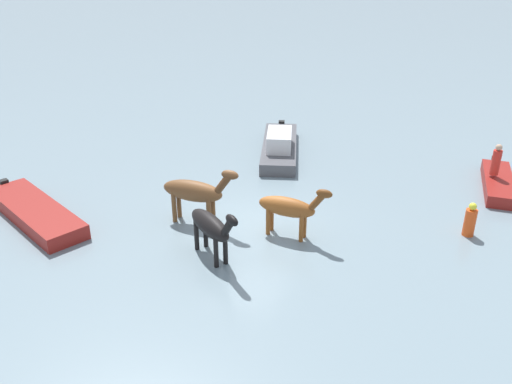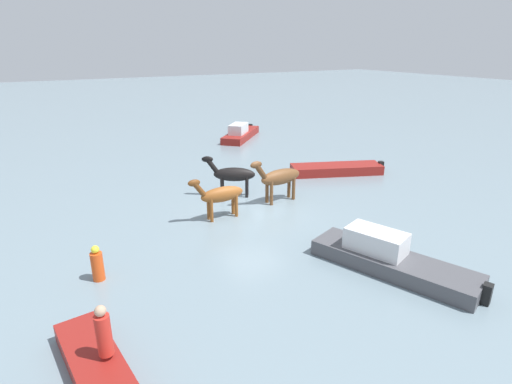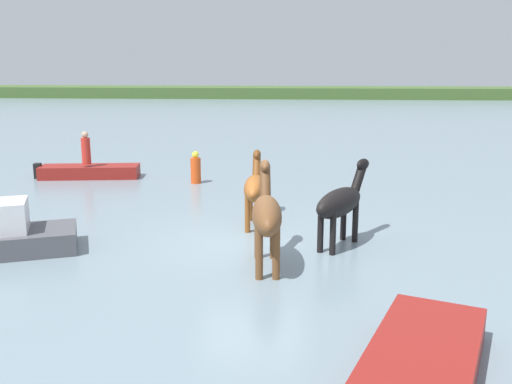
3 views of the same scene
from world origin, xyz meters
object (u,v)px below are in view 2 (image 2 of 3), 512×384
object	(u,v)px
boat_tender_starboard	(240,134)
person_spotter_bow	(104,332)
boat_motor_center	(99,373)
boat_launch_far	(389,261)
buoy_channel_marker	(97,265)
boat_skiff_near	(337,170)
horse_gray_outer	(232,174)
horse_rear_stallion	(220,195)
horse_chestnut_trailing	(279,177)

from	to	relation	value
boat_tender_starboard	person_spotter_bow	xyz separation A→B (m)	(-19.53, 13.22, 0.79)
boat_motor_center	boat_tender_starboard	world-z (taller)	boat_tender_starboard
boat_launch_far	buoy_channel_marker	xyz separation A→B (m)	(3.88, 8.09, 0.19)
boat_skiff_near	person_spotter_bow	xyz separation A→B (m)	(-9.02, 13.79, 0.93)
horse_gray_outer	horse_rear_stallion	xyz separation A→B (m)	(-2.11, 1.58, -0.04)
horse_rear_stallion	boat_tender_starboard	distance (m)	15.07
boat_tender_starboard	boat_launch_far	size ratio (longest dim) A/B	0.89
boat_motor_center	boat_skiff_near	xyz separation A→B (m)	(9.05, -14.01, 0.02)
boat_motor_center	boat_launch_far	distance (m)	8.78
buoy_channel_marker	boat_motor_center	bearing A→B (deg)	170.63
horse_rear_stallion	boat_skiff_near	world-z (taller)	horse_rear_stallion
horse_chestnut_trailing	boat_launch_far	bearing A→B (deg)	83.87
boat_skiff_near	buoy_channel_marker	world-z (taller)	buoy_channel_marker
boat_skiff_near	horse_chestnut_trailing	bearing A→B (deg)	43.28
horse_gray_outer	person_spotter_bow	world-z (taller)	horse_gray_outer
horse_rear_stallion	horse_gray_outer	bearing A→B (deg)	-127.64
horse_chestnut_trailing	boat_motor_center	world-z (taller)	horse_chestnut_trailing
boat_motor_center	person_spotter_bow	size ratio (longest dim) A/B	3.22
boat_motor_center	boat_launch_far	size ratio (longest dim) A/B	0.72
boat_launch_far	person_spotter_bow	world-z (taller)	person_spotter_bow
boat_launch_far	buoy_channel_marker	bearing A→B (deg)	43.93
horse_gray_outer	boat_skiff_near	size ratio (longest dim) A/B	0.45
horse_rear_stallion	horse_chestnut_trailing	distance (m)	3.12
boat_launch_far	boat_skiff_near	world-z (taller)	boat_launch_far
horse_gray_outer	boat_launch_far	distance (m)	8.57
horse_chestnut_trailing	boat_launch_far	xyz separation A→B (m)	(-6.78, 0.16, -0.82)
horse_rear_stallion	buoy_channel_marker	size ratio (longest dim) A/B	2.08
boat_launch_far	boat_tender_starboard	bearing A→B (deg)	-34.05
boat_motor_center	buoy_channel_marker	xyz separation A→B (m)	(4.11, -0.68, 0.36)
horse_chestnut_trailing	boat_skiff_near	bearing A→B (deg)	-162.93
person_spotter_bow	boat_launch_far	bearing A→B (deg)	-88.63
horse_gray_outer	horse_chestnut_trailing	bearing A→B (deg)	163.33
person_spotter_bow	boat_skiff_near	bearing A→B (deg)	-56.82
horse_rear_stallion	boat_skiff_near	xyz separation A→B (m)	(2.49, -8.16, -0.84)
horse_rear_stallion	horse_chestnut_trailing	xyz separation A→B (m)	(0.46, -3.08, 0.13)
boat_tender_starboard	buoy_channel_marker	world-z (taller)	boat_tender_starboard
horse_rear_stallion	horse_chestnut_trailing	bearing A→B (deg)	-172.33
horse_gray_outer	person_spotter_bow	bearing A→B (deg)	81.07
horse_chestnut_trailing	boat_launch_far	distance (m)	6.84
boat_skiff_near	buoy_channel_marker	size ratio (longest dim) A/B	4.48
boat_motor_center	boat_launch_far	world-z (taller)	boat_launch_far
boat_motor_center	boat_launch_far	bearing A→B (deg)	-95.34
horse_gray_outer	horse_rear_stallion	distance (m)	2.63
boat_skiff_near	person_spotter_bow	world-z (taller)	person_spotter_bow
horse_gray_outer	buoy_channel_marker	xyz separation A→B (m)	(-4.55, 6.75, -0.55)
horse_chestnut_trailing	boat_tender_starboard	xyz separation A→B (m)	(12.54, -4.51, -0.82)
person_spotter_bow	buoy_channel_marker	distance (m)	4.15
horse_rear_stallion	boat_skiff_near	bearing A→B (deg)	-163.82
boat_skiff_near	person_spotter_bow	distance (m)	16.50
horse_rear_stallion	boat_motor_center	bearing A→B (deg)	47.46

